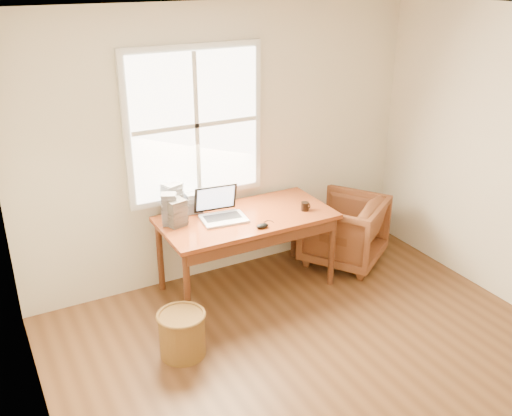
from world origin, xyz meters
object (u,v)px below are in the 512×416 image
at_px(desk, 246,218).
at_px(wicker_stool, 182,335).
at_px(laptop, 224,206).
at_px(cd_stack_a, 173,200).
at_px(armchair, 344,230).
at_px(coffee_mug, 305,206).

distance_m(desk, wicker_stool, 1.27).
distance_m(wicker_stool, laptop, 1.21).
bearing_deg(cd_stack_a, wicker_stool, -108.72).
relative_size(wicker_stool, cd_stack_a, 1.17).
relative_size(armchair, cd_stack_a, 2.49).
bearing_deg(laptop, coffee_mug, -4.94).
height_order(coffee_mug, cd_stack_a, cd_stack_a).
height_order(wicker_stool, cd_stack_a, cd_stack_a).
bearing_deg(armchair, laptop, -34.06).
xyz_separation_m(armchair, coffee_mug, (-0.59, -0.15, 0.44)).
bearing_deg(desk, laptop, 177.51).
height_order(armchair, laptop, laptop).
relative_size(desk, cd_stack_a, 5.17).
relative_size(coffee_mug, cd_stack_a, 0.26).
distance_m(armchair, wicker_stool, 2.17).
height_order(laptop, cd_stack_a, cd_stack_a).
distance_m(wicker_stool, cd_stack_a, 1.29).
relative_size(desk, wicker_stool, 4.40).
distance_m(laptop, coffee_mug, 0.79).
bearing_deg(desk, wicker_stool, -143.91).
xyz_separation_m(laptop, coffee_mug, (0.76, -0.16, -0.10)).
bearing_deg(coffee_mug, cd_stack_a, 179.28).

